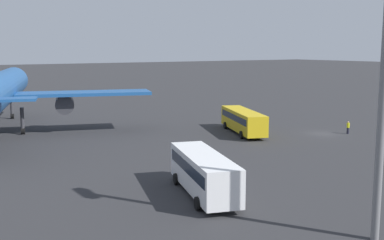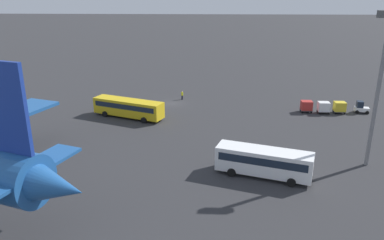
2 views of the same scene
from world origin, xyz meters
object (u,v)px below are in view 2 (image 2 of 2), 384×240
(shuttle_bus_far, at_px, (264,160))
(baggage_tug, at_px, (361,108))
(worker_person, at_px, (182,95))
(cargo_cart_red, at_px, (306,106))
(cargo_cart_white, at_px, (324,107))
(cargo_cart_yellow, at_px, (340,107))
(shuttle_bus_near, at_px, (128,107))

(shuttle_bus_far, height_order, baggage_tug, shuttle_bus_far)
(worker_person, height_order, cargo_cart_red, cargo_cart_red)
(shuttle_bus_far, height_order, cargo_cart_white, shuttle_bus_far)
(baggage_tug, height_order, cargo_cart_white, baggage_tug)
(cargo_cart_yellow, xyz_separation_m, cargo_cart_red, (5.70, -0.35, 0.00))
(shuttle_bus_near, height_order, cargo_cart_red, shuttle_bus_near)
(shuttle_bus_far, xyz_separation_m, cargo_cart_yellow, (-16.60, -24.66, -0.78))
(cargo_cart_red, bearing_deg, shuttle_bus_far, 66.46)
(shuttle_bus_near, bearing_deg, baggage_tug, -151.73)
(cargo_cart_white, relative_size, cargo_cart_red, 1.00)
(cargo_cart_yellow, distance_m, cargo_cart_white, 2.86)
(baggage_tug, distance_m, cargo_cart_white, 6.82)
(cargo_cart_yellow, bearing_deg, worker_person, -14.82)
(shuttle_bus_far, bearing_deg, cargo_cart_red, -95.50)
(shuttle_bus_near, xyz_separation_m, worker_person, (-8.31, -11.67, -1.01))
(cargo_cart_white, bearing_deg, cargo_cart_yellow, -175.98)
(worker_person, bearing_deg, cargo_cart_yellow, 165.18)
(baggage_tug, relative_size, cargo_cart_yellow, 1.26)
(shuttle_bus_near, bearing_deg, cargo_cart_yellow, -151.80)
(shuttle_bus_near, height_order, cargo_cart_yellow, shuttle_bus_near)
(worker_person, distance_m, cargo_cart_white, 26.73)
(worker_person, bearing_deg, baggage_tug, 167.76)
(baggage_tug, height_order, worker_person, baggage_tug)
(shuttle_bus_far, bearing_deg, baggage_tug, -111.17)
(shuttle_bus_far, bearing_deg, worker_person, -51.75)
(shuttle_bus_far, distance_m, worker_person, 34.31)
(shuttle_bus_near, xyz_separation_m, baggage_tug, (-40.69, -4.65, -0.94))
(baggage_tug, height_order, cargo_cart_yellow, baggage_tug)
(baggage_tug, bearing_deg, worker_person, -1.87)
(shuttle_bus_near, xyz_separation_m, cargo_cart_yellow, (-36.76, -4.15, -0.69))
(shuttle_bus_near, distance_m, worker_person, 14.37)
(shuttle_bus_near, bearing_deg, cargo_cart_red, -150.00)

